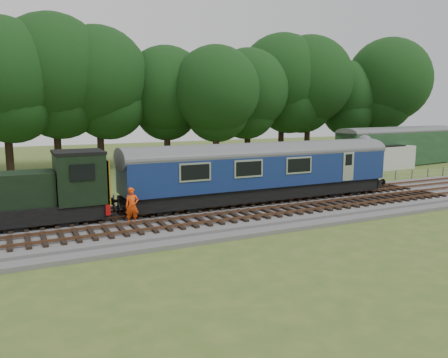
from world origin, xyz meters
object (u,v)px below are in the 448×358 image
parked_coach (397,144)px  caravan (390,157)px  dmu_railcar (263,167)px  shunter_loco (23,195)px  worker (132,206)px

parked_coach → caravan: size_ratio=3.40×
dmu_railcar → shunter_loco: 13.94m
worker → parked_coach: (33.26, 13.42, 1.09)m
caravan → shunter_loco: bearing=-167.7°
dmu_railcar → parked_coach: (24.30, 11.43, -0.21)m
worker → caravan: size_ratio=0.39×
shunter_loco → worker: 5.40m
shunter_loco → dmu_railcar: bearing=-0.0°
shunter_loco → worker: size_ratio=4.65×
worker → caravan: (30.76, 12.00, -0.09)m
dmu_railcar → worker: size_ratio=9.42×
worker → dmu_railcar: bearing=16.4°
dmu_railcar → shunter_loco: size_ratio=2.02×
dmu_railcar → worker: dmu_railcar is taller
worker → parked_coach: parked_coach is taller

